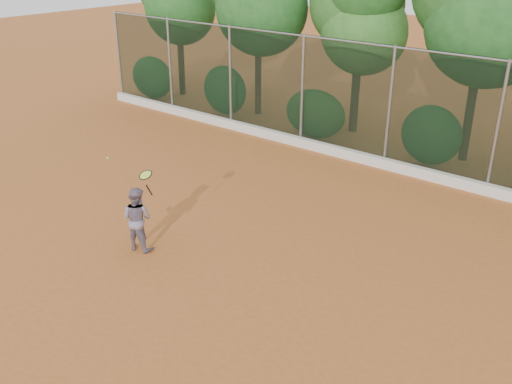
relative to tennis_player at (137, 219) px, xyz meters
The scene contains 7 objects.
ground 2.11m from the tennis_player, 21.94° to the left, with size 80.00×80.00×0.00m, color #AD5F29.
concrete_curb 7.80m from the tennis_player, 76.31° to the left, with size 24.00×0.20×0.30m, color silver.
tennis_player is the anchor object (origin of this frame).
chainlink_fence 8.04m from the tennis_player, 76.62° to the left, with size 24.09×0.09×3.50m.
foliage_backdrop 10.48m from the tennis_player, 82.41° to the left, with size 23.70×3.63×7.55m.
tennis_racket 1.15m from the tennis_player, ahead, with size 0.29×0.27×0.56m.
tennis_ball_in_flight 1.61m from the tennis_player, 166.19° to the left, with size 0.07×0.07×0.07m.
Camera 1 is at (6.93, -7.55, 6.22)m, focal length 40.00 mm.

